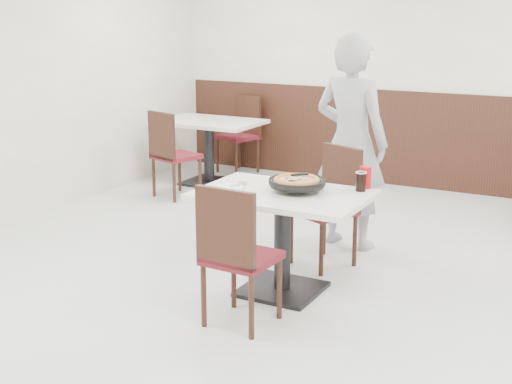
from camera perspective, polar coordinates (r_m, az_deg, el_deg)
The scene contains 19 objects.
floor at distance 5.34m, azimuth 1.81°, elevation -7.61°, with size 7.00×7.00×0.00m, color #B7B7B2.
wall_back at distance 8.26m, azimuth 12.93°, elevation 9.91°, with size 6.00×0.04×2.80m, color beige.
wainscot_back at distance 8.35m, azimuth 12.57°, elevation 4.09°, with size 5.90×0.03×1.10m, color black.
main_table at distance 5.14m, azimuth 2.12°, elevation -4.06°, with size 1.20×0.80×0.75m, color silver, non-canonical shape.
chair_near at distance 4.60m, azimuth -1.14°, elevation -4.99°, with size 0.42×0.42×0.95m, color black, non-canonical shape.
chair_far at distance 5.67m, azimuth 5.42°, elevation -1.27°, with size 0.42×0.42×0.95m, color black, non-canonical shape.
trivet at distance 5.08m, azimuth 3.23°, elevation 0.32°, with size 0.11×0.11×0.04m, color black.
pizza_pan at distance 5.05m, azimuth 3.31°, elevation 0.52°, with size 0.39×0.39×0.01m, color black.
pizza at distance 5.06m, azimuth 3.27°, elevation 0.76°, with size 0.32×0.32×0.02m, color #C47C38.
pizza_server at distance 5.04m, azimuth 3.03°, elevation 1.08°, with size 0.07×0.09×0.00m, color silver.
napkin at distance 5.11m, azimuth -2.59°, elevation 0.23°, with size 0.16×0.16×0.00m, color white.
side_plate at distance 5.13m, azimuth -2.07°, elevation 0.35°, with size 0.20×0.20×0.01m, color white.
fork at distance 5.17m, azimuth -1.41°, elevation 0.57°, with size 0.01×0.16×0.00m, color silver.
cola_glass at distance 5.10m, azimuth 8.38°, elevation 0.79°, with size 0.07×0.07×0.13m, color black.
red_cup at distance 5.18m, azimuth 8.74°, elevation 1.17°, with size 0.08×0.08×0.16m, color #BF0710.
diner_person at distance 6.09m, azimuth 7.60°, elevation 3.96°, with size 0.66×0.44×1.82m, color #A4A3A7.
bg_table_left at distance 8.36m, azimuth -3.78°, elevation 3.20°, with size 1.20×0.80×0.75m, color silver, non-canonical shape.
bg_chair_left_near at distance 7.78m, azimuth -6.40°, elevation 3.04°, with size 0.42×0.42×0.95m, color black, non-canonical shape.
bg_chair_left_far at distance 8.90m, azimuth -1.49°, elevation 4.58°, with size 0.42×0.42×0.95m, color black, non-canonical shape.
Camera 1 is at (2.19, -4.44, 2.01)m, focal length 50.00 mm.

